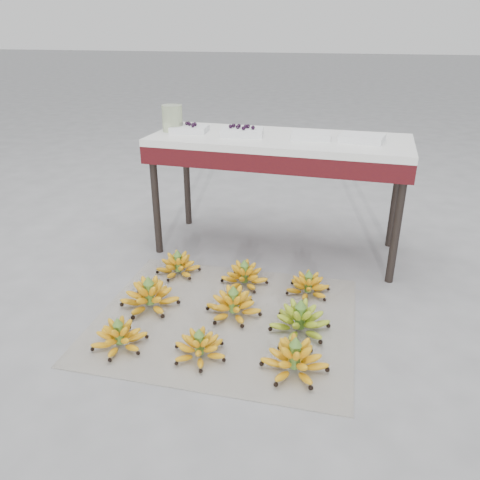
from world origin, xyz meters
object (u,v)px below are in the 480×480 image
(newspaper_mat, at_px, (225,318))
(glass_jar, at_px, (172,118))
(bunch_back_left, at_px, (178,265))
(vendor_table, at_px, (279,151))
(bunch_back_right, at_px, (308,286))
(bunch_back_center, at_px, (244,276))
(bunch_front_center, at_px, (200,347))
(tray_far_right, at_px, (362,138))
(tray_far_left, at_px, (189,129))
(tray_left, at_px, (242,132))
(bunch_front_right, at_px, (295,359))
(bunch_mid_right, at_px, (300,320))
(bunch_mid_center, at_px, (234,305))
(tray_right, at_px, (311,135))
(bunch_front_left, at_px, (119,337))
(bunch_mid_left, at_px, (150,296))

(newspaper_mat, bearing_deg, glass_jar, 125.32)
(bunch_back_left, distance_m, vendor_table, 0.91)
(bunch_back_right, distance_m, glass_jar, 1.32)
(bunch_back_center, bearing_deg, vendor_table, 73.39)
(bunch_back_right, height_order, glass_jar, glass_jar)
(bunch_front_center, bearing_deg, bunch_back_center, 63.55)
(tray_far_right, bearing_deg, bunch_back_right, -109.23)
(bunch_back_left, bearing_deg, tray_far_left, 106.07)
(newspaper_mat, xyz_separation_m, tray_left, (-0.16, 0.85, 0.75))
(newspaper_mat, xyz_separation_m, vendor_table, (0.07, 0.88, 0.65))
(bunch_front_right, height_order, bunch_mid_right, bunch_mid_right)
(newspaper_mat, bearing_deg, tray_left, 100.37)
(vendor_table, bearing_deg, newspaper_mat, -94.44)
(bunch_back_center, height_order, glass_jar, glass_jar)
(bunch_mid_center, bearing_deg, bunch_back_center, 111.66)
(tray_far_left, bearing_deg, glass_jar, -177.88)
(bunch_back_center, relative_size, tray_far_left, 1.22)
(bunch_back_right, height_order, vendor_table, vendor_table)
(tray_far_left, bearing_deg, tray_right, 1.13)
(bunch_front_right, xyz_separation_m, tray_right, (-0.14, 1.17, 0.69))
(tray_far_left, bearing_deg, tray_far_right, 1.02)
(bunch_mid_right, distance_m, tray_far_left, 1.40)
(bunch_mid_center, distance_m, tray_far_left, 1.19)
(newspaper_mat, relative_size, bunch_front_right, 3.55)
(bunch_front_left, height_order, tray_far_left, tray_far_left)
(bunch_front_center, relative_size, bunch_front_right, 0.89)
(bunch_front_center, bearing_deg, glass_jar, 91.71)
(bunch_front_right, distance_m, bunch_mid_left, 0.85)
(bunch_mid_center, xyz_separation_m, bunch_mid_right, (0.34, -0.05, 0.00))
(bunch_front_left, relative_size, tray_right, 1.28)
(bunch_back_right, bearing_deg, newspaper_mat, -158.65)
(tray_far_left, bearing_deg, bunch_mid_left, -83.76)
(newspaper_mat, relative_size, tray_far_left, 5.18)
(newspaper_mat, distance_m, tray_right, 1.18)
(tray_far_right, xyz_separation_m, glass_jar, (-1.15, -0.02, 0.06))
(bunch_mid_left, bearing_deg, bunch_mid_center, -13.80)
(bunch_front_center, relative_size, bunch_mid_left, 0.84)
(tray_far_left, relative_size, tray_right, 1.00)
(bunch_back_right, bearing_deg, tray_right, 78.41)
(bunch_mid_center, bearing_deg, bunch_mid_left, -157.50)
(bunch_front_right, height_order, tray_far_right, tray_far_right)
(newspaper_mat, height_order, bunch_front_center, bunch_front_center)
(bunch_front_center, bearing_deg, bunch_back_right, 35.49)
(vendor_table, distance_m, tray_left, 0.25)
(bunch_front_right, distance_m, bunch_mid_right, 0.29)
(bunch_front_left, distance_m, bunch_back_right, 1.02)
(bunch_back_left, distance_m, tray_far_left, 0.85)
(bunch_back_center, bearing_deg, tray_left, 98.05)
(bunch_front_left, bearing_deg, tray_right, 44.90)
(bunch_back_center, xyz_separation_m, bunch_back_right, (0.36, -0.00, -0.00))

